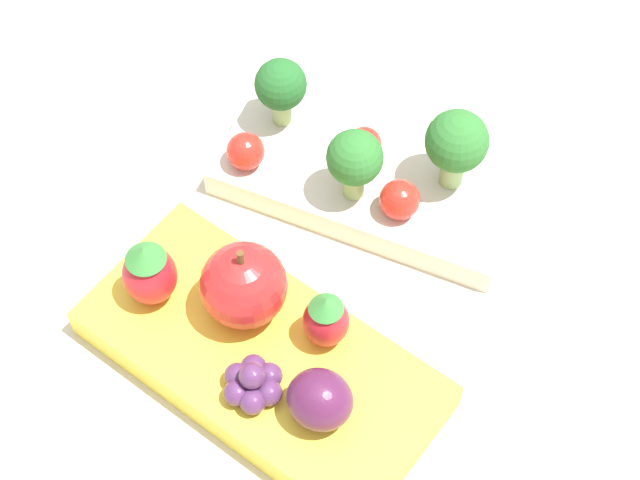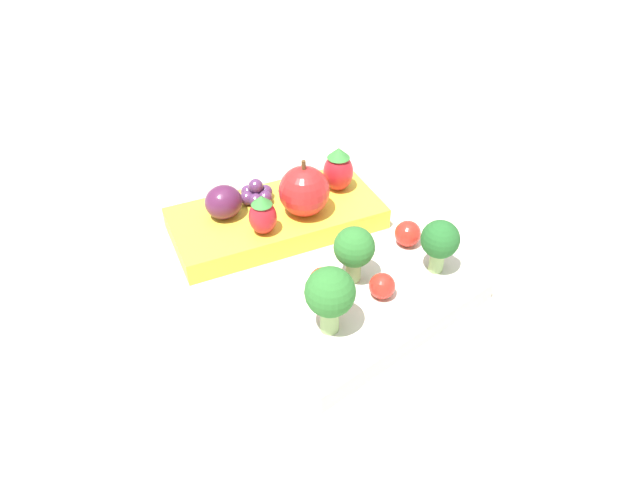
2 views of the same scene
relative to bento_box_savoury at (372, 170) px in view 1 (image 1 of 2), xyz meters
name	(u,v)px [view 1 (image 1 of 2)]	position (x,y,z in m)	size (l,w,h in m)	color
ground_plane	(314,267)	(0.00, -0.08, -0.01)	(4.00, 4.00, 0.00)	beige
bento_box_savoury	(372,170)	(0.00, 0.00, 0.00)	(0.21, 0.13, 0.02)	silver
bento_box_fruit	(262,359)	(0.01, -0.16, 0.00)	(0.23, 0.13, 0.02)	yellow
broccoli_floret_0	(281,86)	(-0.07, 0.00, 0.04)	(0.04, 0.04, 0.05)	#93B770
broccoli_floret_1	(352,159)	(0.00, -0.03, 0.05)	(0.04, 0.04, 0.06)	#93B770
broccoli_floret_2	(457,143)	(0.05, 0.01, 0.05)	(0.04, 0.04, 0.06)	#93B770
cherry_tomato_0	(364,144)	(-0.01, 0.00, 0.02)	(0.02, 0.02, 0.02)	red
cherry_tomato_1	(400,199)	(0.03, -0.03, 0.02)	(0.03, 0.03, 0.03)	red
cherry_tomato_2	(246,151)	(-0.07, -0.04, 0.02)	(0.03, 0.03, 0.03)	red
apple	(244,285)	(-0.01, -0.14, 0.04)	(0.05, 0.05, 0.06)	red
strawberry_0	(326,319)	(0.04, -0.13, 0.03)	(0.03, 0.03, 0.04)	red
strawberry_1	(149,272)	(-0.07, -0.16, 0.04)	(0.03, 0.03, 0.05)	red
plum	(320,400)	(0.06, -0.18, 0.03)	(0.04, 0.04, 0.03)	#511E42
grape_cluster	(253,383)	(0.02, -0.18, 0.02)	(0.04, 0.03, 0.03)	#562D5B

